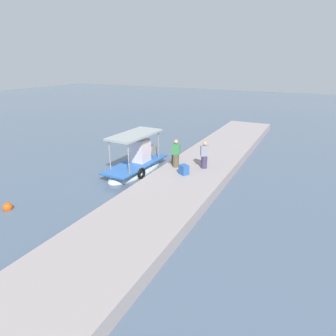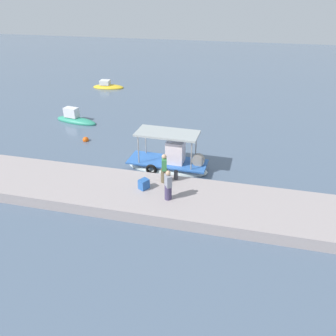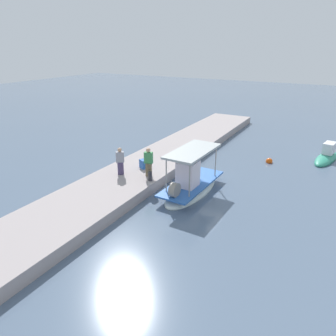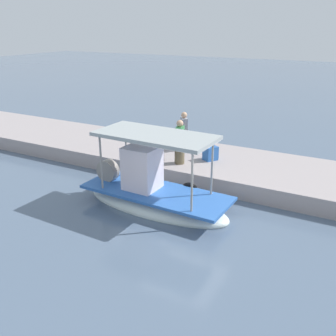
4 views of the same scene
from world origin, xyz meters
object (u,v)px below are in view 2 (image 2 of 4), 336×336
at_px(moored_boat_mid, 75,119).
at_px(fisherman_by_crate, 164,170).
at_px(cargo_crate, 144,184).
at_px(moored_boat_near, 108,87).
at_px(marker_buoy, 86,140).
at_px(fisherman_near_bollard, 168,186).
at_px(mooring_bollard, 176,175).
at_px(main_fishing_boat, 169,163).

bearing_deg(moored_boat_mid, fisherman_by_crate, -41.34).
relative_size(cargo_crate, moored_boat_near, 0.15).
xyz_separation_m(fisherman_by_crate, moored_boat_mid, (-10.54, 9.27, -1.23)).
bearing_deg(cargo_crate, moored_boat_near, 117.42).
distance_m(marker_buoy, moored_boat_mid, 4.58).
distance_m(fisherman_by_crate, moored_boat_near, 24.01).
relative_size(fisherman_by_crate, moored_boat_mid, 0.42).
xyz_separation_m(cargo_crate, moored_boat_near, (-11.22, 21.64, -0.80)).
xyz_separation_m(fisherman_near_bollard, mooring_bollard, (-0.04, 2.12, -0.51)).
height_order(main_fishing_boat, fisherman_by_crate, main_fishing_boat).
bearing_deg(fisherman_near_bollard, marker_buoy, 139.13).
bearing_deg(moored_boat_mid, marker_buoy, -52.99).
xyz_separation_m(fisherman_by_crate, mooring_bollard, (0.59, 0.46, -0.54)).
height_order(marker_buoy, moored_boat_mid, moored_boat_mid).
xyz_separation_m(mooring_bollard, marker_buoy, (-8.38, 5.16, -0.83)).
xyz_separation_m(mooring_bollard, moored_boat_near, (-12.75, 20.20, -0.79)).
height_order(marker_buoy, moored_boat_near, moored_boat_near).
bearing_deg(moored_boat_near, main_fishing_boat, -56.69).
relative_size(moored_boat_near, moored_boat_mid, 0.91).
bearing_deg(fisherman_near_bollard, main_fishing_boat, 102.73).
height_order(fisherman_near_bollard, moored_boat_mid, fisherman_near_bollard).
bearing_deg(main_fishing_boat, fisherman_by_crate, -82.49).
bearing_deg(moored_boat_near, mooring_bollard, -57.74).
height_order(main_fishing_boat, moored_boat_mid, main_fishing_boat).
xyz_separation_m(fisherman_near_bollard, moored_boat_mid, (-11.17, 10.94, -1.20)).
height_order(fisherman_by_crate, cargo_crate, fisherman_by_crate).
height_order(cargo_crate, moored_boat_mid, moored_boat_mid).
bearing_deg(fisherman_near_bollard, moored_boat_mid, 135.61).
bearing_deg(fisherman_by_crate, mooring_bollard, 37.89).
xyz_separation_m(fisherman_by_crate, moored_boat_near, (-12.16, 20.66, -1.33)).
bearing_deg(marker_buoy, moored_boat_near, 106.22).
relative_size(mooring_bollard, cargo_crate, 0.95).
bearing_deg(cargo_crate, fisherman_near_bollard, -23.63).
relative_size(main_fishing_boat, fisherman_near_bollard, 3.18).
relative_size(fisherman_by_crate, moored_boat_near, 0.46).
bearing_deg(moored_boat_mid, fisherman_near_bollard, -44.39).
relative_size(fisherman_by_crate, cargo_crate, 3.12).
xyz_separation_m(fisherman_by_crate, cargo_crate, (-0.93, -0.98, -0.52)).
distance_m(mooring_bollard, cargo_crate, 2.10).
height_order(cargo_crate, marker_buoy, cargo_crate).
bearing_deg(cargo_crate, moored_boat_mid, 133.13).
height_order(fisherman_near_bollard, moored_boat_near, fisherman_near_bollard).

